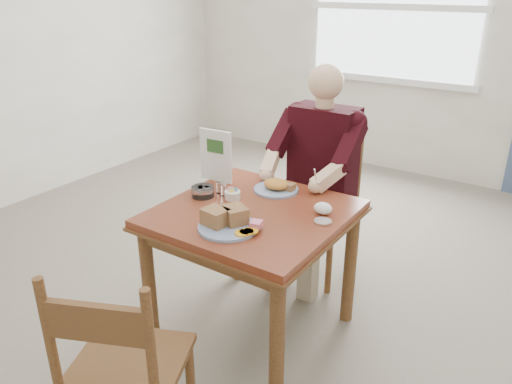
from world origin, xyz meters
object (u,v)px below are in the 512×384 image
Objects in this scene: chair_far at (322,205)px; diner at (318,160)px; far_plate at (277,187)px; table at (253,229)px; near_plate at (228,221)px; chair_near at (123,371)px.

diner reaches higher than chair_far.
diner is at bearing 85.84° from far_plate.
diner is 0.43m from far_plate.
diner is (0.00, 0.71, 0.17)m from table.
chair_far is at bearing 90.00° from table.
chair_far is 0.34m from diner.
table is 0.27m from near_plate.
chair_near is 0.69× the size of diner.
table is at bearing -83.74° from far_plate.
far_plate is at bearing 94.58° from chair_near.
near_plate reaches higher than far_plate.
diner is 0.94m from near_plate.
chair_far is 3.60× the size of far_plate.
chair_far is at bearing 92.24° from chair_near.
chair_near is at bearing -85.64° from near_plate.
chair_near is 3.60× the size of far_plate.
far_plate is at bearing -93.44° from chair_far.
chair_far reaches higher than near_plate.
table is 0.97× the size of chair_near.
table is 0.73m from diner.
chair_near reaches higher than near_plate.
far_plate reaches higher than table.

